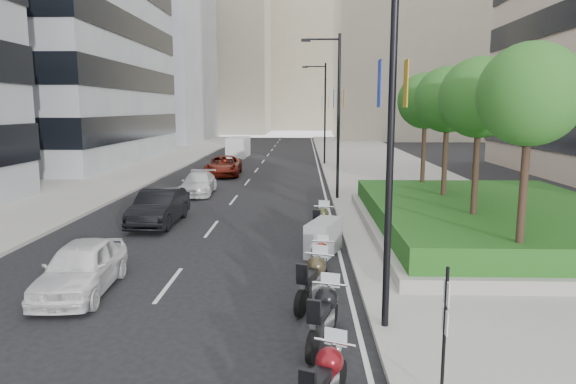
{
  "coord_description": "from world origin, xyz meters",
  "views": [
    {
      "loc": [
        2.41,
        -10.2,
        5.08
      ],
      "look_at": [
        1.84,
        8.62,
        2.0
      ],
      "focal_mm": 32.0,
      "sensor_mm": 36.0,
      "label": 1
    }
  ],
  "objects_px": {
    "car_b": "(159,207)",
    "car_d": "(224,166)",
    "car_c": "(198,184)",
    "delivery_van": "(238,148)",
    "lamp_post_1": "(336,109)",
    "parking_sign": "(445,327)",
    "motorcycle_1": "(324,383)",
    "lamp_post_2": "(323,108)",
    "motorcycle_3": "(313,280)",
    "car_a": "(81,267)",
    "motorcycle_6": "(321,222)",
    "motorcycle_4": "(320,259)",
    "motorcycle_5": "(323,238)",
    "motorcycle_2": "(324,316)",
    "lamp_post_0": "(384,109)"
  },
  "relations": [
    {
      "from": "motorcycle_1",
      "to": "lamp_post_2",
      "type": "bearing_deg",
      "value": 20.05
    },
    {
      "from": "parking_sign",
      "to": "motorcycle_4",
      "type": "height_order",
      "value": "parking_sign"
    },
    {
      "from": "car_a",
      "to": "motorcycle_3",
      "type": "bearing_deg",
      "value": -9.82
    },
    {
      "from": "lamp_post_2",
      "to": "parking_sign",
      "type": "bearing_deg",
      "value": -89.01
    },
    {
      "from": "lamp_post_1",
      "to": "motorcycle_6",
      "type": "height_order",
      "value": "lamp_post_1"
    },
    {
      "from": "lamp_post_0",
      "to": "motorcycle_6",
      "type": "relative_size",
      "value": 3.76
    },
    {
      "from": "motorcycle_3",
      "to": "motorcycle_1",
      "type": "bearing_deg",
      "value": -159.23
    },
    {
      "from": "lamp_post_2",
      "to": "motorcycle_1",
      "type": "relative_size",
      "value": 4.26
    },
    {
      "from": "car_b",
      "to": "lamp_post_1",
      "type": "bearing_deg",
      "value": 38.64
    },
    {
      "from": "motorcycle_6",
      "to": "car_a",
      "type": "xyz_separation_m",
      "value": [
        -6.85,
        -6.21,
        0.07
      ]
    },
    {
      "from": "motorcycle_5",
      "to": "car_a",
      "type": "relative_size",
      "value": 0.5
    },
    {
      "from": "motorcycle_6",
      "to": "car_c",
      "type": "height_order",
      "value": "car_c"
    },
    {
      "from": "motorcycle_6",
      "to": "motorcycle_4",
      "type": "bearing_deg",
      "value": -168.53
    },
    {
      "from": "motorcycle_4",
      "to": "car_a",
      "type": "height_order",
      "value": "car_a"
    },
    {
      "from": "lamp_post_1",
      "to": "delivery_van",
      "type": "xyz_separation_m",
      "value": [
        -8.62,
        25.47,
        -4.1
      ]
    },
    {
      "from": "car_a",
      "to": "delivery_van",
      "type": "height_order",
      "value": "delivery_van"
    },
    {
      "from": "motorcycle_3",
      "to": "motorcycle_6",
      "type": "xyz_separation_m",
      "value": [
        0.43,
        6.86,
        -0.0
      ]
    },
    {
      "from": "lamp_post_2",
      "to": "car_b",
      "type": "relative_size",
      "value": 1.91
    },
    {
      "from": "motorcycle_2",
      "to": "motorcycle_3",
      "type": "height_order",
      "value": "motorcycle_3"
    },
    {
      "from": "motorcycle_1",
      "to": "delivery_van",
      "type": "bearing_deg",
      "value": 31.1
    },
    {
      "from": "motorcycle_2",
      "to": "delivery_van",
      "type": "distance_m",
      "value": 43.75
    },
    {
      "from": "motorcycle_3",
      "to": "car_c",
      "type": "xyz_separation_m",
      "value": [
        -6.52,
        17.15,
        0.0
      ]
    },
    {
      "from": "lamp_post_0",
      "to": "motorcycle_6",
      "type": "xyz_separation_m",
      "value": [
        -1.04,
        8.52,
        -4.42
      ]
    },
    {
      "from": "motorcycle_3",
      "to": "delivery_van",
      "type": "xyz_separation_m",
      "value": [
        -7.15,
        40.81,
        0.32
      ]
    },
    {
      "from": "motorcycle_6",
      "to": "car_d",
      "type": "distance_m",
      "value": 20.17
    },
    {
      "from": "motorcycle_3",
      "to": "delivery_van",
      "type": "bearing_deg",
      "value": 29.53
    },
    {
      "from": "lamp_post_1",
      "to": "car_d",
      "type": "distance_m",
      "value": 13.79
    },
    {
      "from": "car_c",
      "to": "car_d",
      "type": "bearing_deg",
      "value": 86.62
    },
    {
      "from": "car_c",
      "to": "delivery_van",
      "type": "xyz_separation_m",
      "value": [
        -0.63,
        23.66,
        0.32
      ]
    },
    {
      "from": "motorcycle_4",
      "to": "motorcycle_5",
      "type": "relative_size",
      "value": 0.93
    },
    {
      "from": "lamp_post_1",
      "to": "motorcycle_6",
      "type": "bearing_deg",
      "value": -96.96
    },
    {
      "from": "motorcycle_3",
      "to": "car_a",
      "type": "xyz_separation_m",
      "value": [
        -6.42,
        0.65,
        0.07
      ]
    },
    {
      "from": "motorcycle_1",
      "to": "car_a",
      "type": "height_order",
      "value": "car_a"
    },
    {
      "from": "car_a",
      "to": "motorcycle_5",
      "type": "bearing_deg",
      "value": 26.04
    },
    {
      "from": "lamp_post_2",
      "to": "motorcycle_3",
      "type": "distance_m",
      "value": 33.66
    },
    {
      "from": "parking_sign",
      "to": "motorcycle_3",
      "type": "xyz_separation_m",
      "value": [
        -2.13,
        4.66,
        -0.81
      ]
    },
    {
      "from": "car_a",
      "to": "car_d",
      "type": "bearing_deg",
      "value": 85.81
    },
    {
      "from": "motorcycle_5",
      "to": "car_b",
      "type": "relative_size",
      "value": 0.45
    },
    {
      "from": "motorcycle_3",
      "to": "motorcycle_6",
      "type": "bearing_deg",
      "value": 15.97
    },
    {
      "from": "motorcycle_6",
      "to": "delivery_van",
      "type": "height_order",
      "value": "delivery_van"
    },
    {
      "from": "motorcycle_1",
      "to": "motorcycle_3",
      "type": "height_order",
      "value": "motorcycle_3"
    },
    {
      "from": "motorcycle_4",
      "to": "motorcycle_5",
      "type": "bearing_deg",
      "value": 6.78
    },
    {
      "from": "car_b",
      "to": "car_d",
      "type": "bearing_deg",
      "value": 90.22
    },
    {
      "from": "motorcycle_3",
      "to": "car_b",
      "type": "xyz_separation_m",
      "value": [
        -6.62,
        9.13,
        0.13
      ]
    },
    {
      "from": "car_b",
      "to": "delivery_van",
      "type": "bearing_deg",
      "value": 92.1
    },
    {
      "from": "motorcycle_6",
      "to": "car_b",
      "type": "xyz_separation_m",
      "value": [
        -7.05,
        2.28,
        0.13
      ]
    },
    {
      "from": "lamp_post_1",
      "to": "parking_sign",
      "type": "xyz_separation_m",
      "value": [
        0.66,
        -20.0,
        -3.61
      ]
    },
    {
      "from": "lamp_post_1",
      "to": "delivery_van",
      "type": "height_order",
      "value": "lamp_post_1"
    },
    {
      "from": "lamp_post_2",
      "to": "car_a",
      "type": "xyz_separation_m",
      "value": [
        -7.89,
        -32.69,
        -4.34
      ]
    },
    {
      "from": "motorcycle_4",
      "to": "car_c",
      "type": "distance_m",
      "value": 16.36
    }
  ]
}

